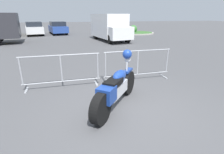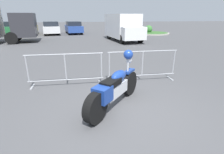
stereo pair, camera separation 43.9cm
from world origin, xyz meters
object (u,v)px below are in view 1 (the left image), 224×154
delivery_van (110,27)px  parked_car_yellow (10,29)px  crowd_barrier_far (138,65)px  pedestrian (126,29)px  parked_car_white (34,28)px  parked_car_blue (58,28)px  crowd_barrier_near (61,71)px  motorcycle (116,87)px

delivery_van → parked_car_yellow: bearing=-136.1°
crowd_barrier_far → pedestrian: bearing=71.7°
delivery_van → parked_car_yellow: delivery_van is taller
crowd_barrier_far → parked_car_white: size_ratio=0.53×
delivery_van → parked_car_blue: delivery_van is taller
delivery_van → crowd_barrier_far: bearing=-18.7°
crowd_barrier_near → parked_car_white: parked_car_white is taller
parked_car_blue → pedestrian: bearing=-143.9°
parked_car_yellow → parked_car_blue: size_ratio=1.00×
crowd_barrier_far → delivery_van: delivery_van is taller
crowd_barrier_far → pedestrian: size_ratio=1.43×
motorcycle → delivery_van: (3.06, 11.92, 0.73)m
delivery_van → parked_car_white: (-7.20, 6.99, -0.49)m
delivery_van → parked_car_blue: size_ratio=1.14×
parked_car_yellow → delivery_van: bearing=-136.3°
pedestrian → crowd_barrier_far: bearing=-60.1°
crowd_barrier_near → crowd_barrier_far: bearing=0.0°
delivery_van → pedestrian: (1.94, 0.91, -0.32)m
delivery_van → parked_car_blue: (-4.56, 7.35, -0.49)m
motorcycle → parked_car_yellow: (-6.77, 19.38, 0.24)m
crowd_barrier_near → parked_car_yellow: size_ratio=0.53×
crowd_barrier_near → crowd_barrier_far: size_ratio=1.00×
delivery_van → motorcycle: bearing=-23.3°
crowd_barrier_near → crowd_barrier_far: same height
crowd_barrier_near → pedestrian: (6.30, 11.18, 0.36)m
parked_car_white → pedestrian: bearing=-132.8°
parked_car_white → motorcycle: bearing=-176.8°
crowd_barrier_near → delivery_van: bearing=67.0°
crowd_barrier_far → parked_car_white: 18.09m
crowd_barrier_far → parked_car_blue: parked_car_blue is taller
crowd_barrier_near → crowd_barrier_far: (2.60, 0.00, 0.00)m
motorcycle → crowd_barrier_far: size_ratio=0.79×
parked_car_yellow → parked_car_white: size_ratio=0.99×
crowd_barrier_far → parked_car_yellow: 19.48m
crowd_barrier_near → parked_car_yellow: parked_car_yellow is taller
parked_car_yellow → parked_car_blue: 5.28m
parked_car_blue → pedestrian: pedestrian is taller
crowd_barrier_near → parked_car_white: (-2.84, 17.25, 0.20)m
motorcycle → parked_car_blue: (-1.50, 19.27, 0.24)m
crowd_barrier_far → motorcycle: bearing=-128.2°
motorcycle → crowd_barrier_near: (-1.30, 1.65, 0.05)m
motorcycle → parked_car_blue: bearing=44.9°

